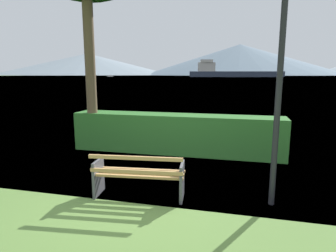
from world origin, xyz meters
The scene contains 8 objects.
ground_plane centered at (0.00, 0.00, 0.00)m, with size 1400.00×1400.00×0.00m, color #567A38.
water_surface centered at (0.00, 309.67, 0.00)m, with size 620.00×620.00×0.00m, color #7A99A8.
park_bench centered at (0.01, -0.06, 0.43)m, with size 1.73×0.75×0.87m.
hedge_row centered at (0.00, 3.15, 0.56)m, with size 6.08×0.83×1.12m, color #2D6B28.
lamp_post centered at (2.38, 0.23, 2.55)m, with size 0.30×0.30×3.75m.
cargo_ship_large centered at (-6.53, 222.59, 3.63)m, with size 71.02×23.04×12.97m.
fishing_boat_near centered at (-104.58, 222.16, 0.51)m, with size 4.23×4.30×1.43m.
distant_hills centered at (27.70, 576.20, 28.46)m, with size 961.41×414.76×63.43m.
Camera 1 is at (1.74, -4.83, 2.27)m, focal length 30.65 mm.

